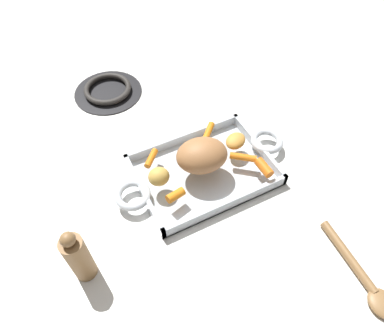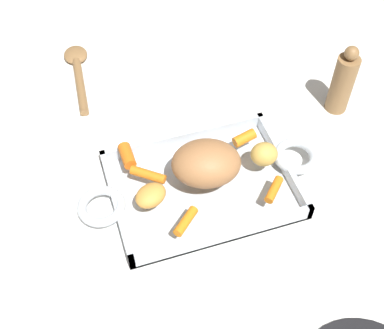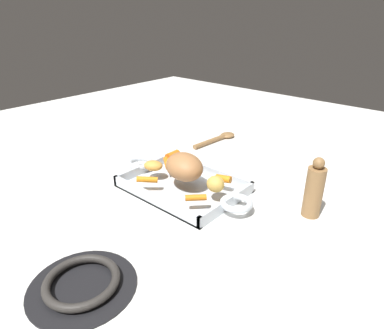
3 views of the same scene
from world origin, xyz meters
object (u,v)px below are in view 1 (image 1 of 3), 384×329
(baby_carrot_short, at_px, (175,195))
(stove_burner_rear, at_px, (108,90))
(roasting_dish, at_px, (204,171))
(baby_carrot_northeast, at_px, (151,158))
(pork_roast, at_px, (201,154))
(potato_halved, at_px, (236,141))
(baby_carrot_southwest, at_px, (264,168))
(pepper_mill, at_px, (78,257))
(baby_carrot_northwest, at_px, (243,157))
(potato_near_roast, at_px, (158,175))
(serving_spoon, at_px, (365,279))
(baby_carrot_center_right, at_px, (208,132))

(baby_carrot_short, height_order, stove_burner_rear, baby_carrot_short)
(roasting_dish, bearing_deg, baby_carrot_short, -151.10)
(baby_carrot_northeast, relative_size, stove_burner_rear, 0.26)
(pork_roast, relative_size, stove_burner_rear, 0.60)
(potato_halved, distance_m, stove_burner_rear, 0.41)
(baby_carrot_southwest, distance_m, pepper_mill, 0.43)
(pork_roast, bearing_deg, baby_carrot_short, -147.32)
(baby_carrot_northwest, xyz_separation_m, pepper_mill, (-0.40, -0.08, 0.03))
(potato_near_roast, xyz_separation_m, stove_burner_rear, (0.00, 0.38, -0.05))
(pork_roast, distance_m, potato_near_roast, 0.11)
(baby_carrot_short, xyz_separation_m, baby_carrot_northeast, (-0.01, 0.12, -0.00))
(pepper_mill, bearing_deg, potato_near_roast, 28.73)
(serving_spoon, height_order, pepper_mill, pepper_mill)
(baby_carrot_short, distance_m, potato_halved, 0.20)
(potato_halved, bearing_deg, baby_carrot_center_right, 124.15)
(baby_carrot_southwest, bearing_deg, baby_carrot_northwest, 116.70)
(pepper_mill, bearing_deg, baby_carrot_center_right, 27.01)
(baby_carrot_center_right, distance_m, baby_carrot_northeast, 0.16)
(baby_carrot_center_right, bearing_deg, baby_carrot_southwest, -69.64)
(roasting_dish, height_order, baby_carrot_northwest, baby_carrot_northwest)
(baby_carrot_northwest, bearing_deg, pepper_mill, -168.59)
(roasting_dish, relative_size, potato_halved, 7.92)
(baby_carrot_short, height_order, baby_carrot_northeast, baby_carrot_short)
(baby_carrot_southwest, xyz_separation_m, baby_carrot_northeast, (-0.21, 0.14, -0.00))
(pork_roast, bearing_deg, pepper_mill, -159.85)
(baby_carrot_northwest, xyz_separation_m, baby_carrot_northeast, (-0.19, 0.09, -0.00))
(baby_carrot_southwest, bearing_deg, potato_halved, 100.07)
(potato_near_roast, xyz_separation_m, pepper_mill, (-0.20, -0.11, 0.01))
(potato_halved, bearing_deg, serving_spoon, -81.37)
(baby_carrot_northeast, relative_size, pepper_mill, 0.34)
(baby_carrot_northwest, bearing_deg, baby_carrot_southwest, -63.30)
(roasting_dish, xyz_separation_m, baby_carrot_center_right, (0.05, 0.08, 0.03))
(pork_roast, relative_size, baby_carrot_northwest, 1.88)
(potato_near_roast, distance_m, stove_burner_rear, 0.38)
(baby_carrot_center_right, relative_size, pepper_mill, 0.36)
(baby_carrot_center_right, bearing_deg, serving_spoon, -77.43)
(baby_carrot_northwest, distance_m, baby_carrot_center_right, 0.11)
(baby_carrot_southwest, bearing_deg, baby_carrot_center_right, 110.36)
(stove_burner_rear, relative_size, pepper_mill, 1.28)
(baby_carrot_northwest, distance_m, serving_spoon, 0.34)
(roasting_dish, height_order, baby_carrot_short, baby_carrot_short)
(potato_near_roast, bearing_deg, pepper_mill, -151.27)
(baby_carrot_southwest, relative_size, baby_carrot_northwest, 0.75)
(stove_burner_rear, bearing_deg, pepper_mill, -112.86)
(potato_near_roast, bearing_deg, baby_carrot_southwest, -19.62)
(baby_carrot_southwest, relative_size, serving_spoon, 0.22)
(baby_carrot_northeast, height_order, pepper_mill, pepper_mill)
(baby_carrot_short, xyz_separation_m, baby_carrot_southwest, (0.21, -0.02, 0.00))
(pork_roast, relative_size, baby_carrot_center_right, 2.11)
(baby_carrot_northeast, distance_m, stove_burner_rear, 0.32)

